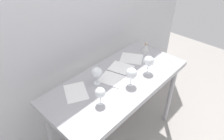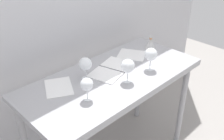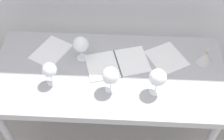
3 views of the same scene
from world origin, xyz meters
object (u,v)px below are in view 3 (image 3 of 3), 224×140
object	(u,v)px
wine_glass_near_center	(110,76)
wine_glass_near_right	(158,78)
tasting_sheet_lower	(167,58)
open_notebook	(118,63)
wine_glass_far_left	(81,45)
decanter_funnel	(205,57)
tasting_sheet_upper	(51,51)
wine_glass_near_left	(50,70)

from	to	relation	value
wine_glass_near_center	wine_glass_near_right	size ratio (longest dim) A/B	0.99
wine_glass_near_center	tasting_sheet_lower	xyz separation A→B (m)	(0.34, 0.26, -0.12)
open_notebook	tasting_sheet_lower	world-z (taller)	open_notebook
wine_glass_far_left	wine_glass_near_right	distance (m)	0.50
wine_glass_near_right	open_notebook	size ratio (longest dim) A/B	0.41
wine_glass_near_center	open_notebook	bearing A→B (deg)	80.39
decanter_funnel	tasting_sheet_lower	bearing A→B (deg)	175.02
tasting_sheet_upper	open_notebook	bearing A→B (deg)	17.12
wine_glass_near_left	wine_glass_far_left	distance (m)	0.25
open_notebook	decanter_funnel	xyz separation A→B (m)	(0.53, 0.04, 0.04)
wine_glass_far_left	tasting_sheet_lower	xyz separation A→B (m)	(0.52, 0.03, -0.11)
tasting_sheet_upper	tasting_sheet_lower	xyz separation A→B (m)	(0.73, -0.02, 0.00)
wine_glass_far_left	wine_glass_near_center	bearing A→B (deg)	-50.75
wine_glass_near_center	wine_glass_far_left	size ratio (longest dim) A/B	1.02
decanter_funnel	wine_glass_far_left	bearing A→B (deg)	-179.57
wine_glass_near_center	wine_glass_near_left	bearing A→B (deg)	174.42
wine_glass_near_left	decanter_funnel	size ratio (longest dim) A/B	1.20
tasting_sheet_upper	tasting_sheet_lower	bearing A→B (deg)	26.41
open_notebook	wine_glass_near_right	bearing A→B (deg)	-57.21
wine_glass_far_left	decanter_funnel	size ratio (longest dim) A/B	1.33
tasting_sheet_lower	wine_glass_near_right	bearing A→B (deg)	-137.21
wine_glass_near_left	tasting_sheet_upper	distance (m)	0.27
open_notebook	wine_glass_near_left	bearing A→B (deg)	-172.47
wine_glass_near_right	tasting_sheet_upper	xyz separation A→B (m)	(-0.65, 0.28, -0.12)
wine_glass_near_right	wine_glass_near_left	bearing A→B (deg)	176.64
open_notebook	tasting_sheet_upper	size ratio (longest dim) A/B	1.76
wine_glass_near_center	tasting_sheet_upper	distance (m)	0.49
wine_glass_far_left	tasting_sheet_upper	bearing A→B (deg)	167.73
wine_glass_far_left	tasting_sheet_upper	xyz separation A→B (m)	(-0.21, 0.04, -0.11)
open_notebook	decanter_funnel	bearing A→B (deg)	-11.19
wine_glass_near_center	wine_glass_near_right	world-z (taller)	wine_glass_near_right
wine_glass_near_right	wine_glass_far_left	bearing A→B (deg)	152.32
wine_glass_near_left	open_notebook	xyz separation A→B (m)	(0.37, 0.16, -0.10)
wine_glass_near_center	open_notebook	xyz separation A→B (m)	(0.03, 0.19, -0.12)
wine_glass_near_left	wine_glass_near_center	xyz separation A→B (m)	(0.34, -0.03, 0.01)
wine_glass_far_left	tasting_sheet_upper	distance (m)	0.24
tasting_sheet_lower	decanter_funnel	bearing A→B (deg)	-34.49
wine_glass_near_left	wine_glass_far_left	size ratio (longest dim) A/B	0.90
tasting_sheet_upper	tasting_sheet_lower	world-z (taller)	same
wine_glass_near_center	decanter_funnel	world-z (taller)	wine_glass_near_center
wine_glass_near_right	decanter_funnel	xyz separation A→B (m)	(0.31, 0.24, -0.08)
wine_glass_near_right	open_notebook	world-z (taller)	wine_glass_near_right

